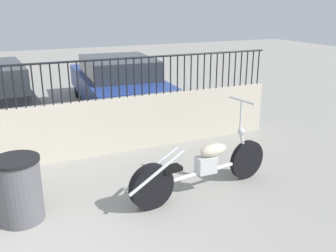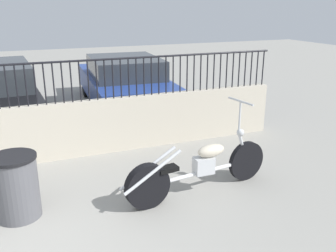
% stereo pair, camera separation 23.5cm
% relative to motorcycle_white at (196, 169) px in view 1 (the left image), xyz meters
% --- Properties ---
extents(motorcycle_white, '(2.34, 0.59, 1.28)m').
position_rel_motorcycle_white_xyz_m(motorcycle_white, '(0.00, 0.00, 0.00)').
color(motorcycle_white, black).
rests_on(motorcycle_white, ground_plane).
extents(trash_bin, '(0.57, 0.57, 0.82)m').
position_rel_motorcycle_white_xyz_m(trash_bin, '(-2.28, 0.31, 0.04)').
color(trash_bin, '#56565B').
rests_on(trash_bin, ground_plane).
extents(car_blue, '(2.12, 4.55, 1.29)m').
position_rel_motorcycle_white_xyz_m(car_blue, '(0.45, 5.02, 0.28)').
color(car_blue, black).
rests_on(car_blue, ground_plane).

